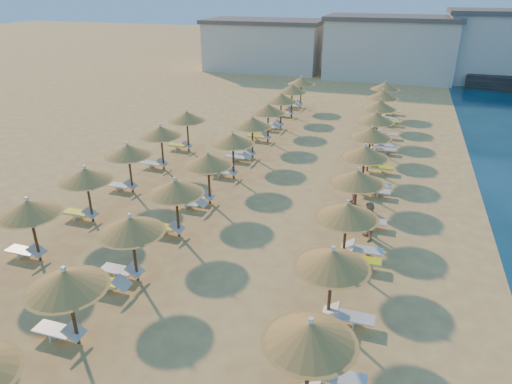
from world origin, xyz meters
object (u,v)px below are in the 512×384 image
(beachgoer_b, at_px, (368,222))
(parasol_row_west, at_px, (221,149))
(parasol_row_east, at_px, (362,164))
(beachgoer_c, at_px, (354,188))

(beachgoer_b, bearing_deg, parasol_row_west, -137.16)
(parasol_row_west, bearing_deg, parasol_row_east, 0.00)
(beachgoer_c, bearing_deg, beachgoer_b, -12.44)
(parasol_row_east, bearing_deg, beachgoer_c, 118.51)
(parasol_row_east, relative_size, parasol_row_west, 1.00)
(parasol_row_east, height_order, beachgoer_c, parasol_row_east)
(parasol_row_east, distance_m, beachgoer_c, 1.67)
(parasol_row_west, distance_m, beachgoer_c, 7.51)
(parasol_row_east, relative_size, beachgoer_c, 23.80)
(parasol_row_east, xyz_separation_m, beachgoer_b, (0.77, -3.15, -1.54))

